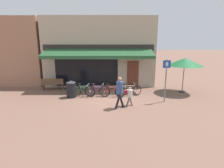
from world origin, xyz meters
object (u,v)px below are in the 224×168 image
object	(u,v)px
bicycle_red	(112,91)
pedestrian_adult	(120,89)
parking_sign	(166,76)
litter_bin	(71,89)
cafe_parasol	(185,62)
park_bench	(53,84)
bicycle_purple	(97,91)
bicycle_silver	(128,90)
pedestrian_child	(129,94)
bicycle_green	(83,91)

from	to	relation	value
bicycle_red	pedestrian_adult	size ratio (longest dim) A/B	1.01
parking_sign	litter_bin	bearing A→B (deg)	170.60
cafe_parasol	park_bench	world-z (taller)	cafe_parasol
bicycle_purple	bicycle_silver	bearing A→B (deg)	9.44
bicycle_silver	cafe_parasol	distance (m)	4.48
pedestrian_child	park_bench	bearing A→B (deg)	152.86
bicycle_silver	cafe_parasol	size ratio (longest dim) A/B	0.72
bicycle_purple	parking_sign	xyz separation A→B (m)	(4.14, -1.14, 1.17)
litter_bin	parking_sign	bearing A→B (deg)	-9.40
bicycle_red	parking_sign	xyz separation A→B (m)	(3.14, -1.04, 1.18)
bicycle_silver	parking_sign	world-z (taller)	parking_sign
litter_bin	parking_sign	world-z (taller)	parking_sign
bicycle_green	park_bench	bearing A→B (deg)	166.41
bicycle_green	cafe_parasol	bearing A→B (deg)	28.27
bicycle_silver	pedestrian_adult	xyz separation A→B (m)	(-0.70, -2.23, 0.67)
bicycle_silver	pedestrian_child	size ratio (longest dim) A/B	1.58
bicycle_green	bicycle_silver	world-z (taller)	bicycle_green
parking_sign	cafe_parasol	distance (m)	2.96
bicycle_silver	pedestrian_adult	bearing A→B (deg)	-118.40
park_bench	pedestrian_adult	bearing A→B (deg)	-45.64
bicycle_green	bicycle_red	bearing A→B (deg)	16.76
pedestrian_child	cafe_parasol	bearing A→B (deg)	40.41
bicycle_green	park_bench	xyz separation A→B (m)	(-2.52, 1.69, 0.07)
litter_bin	park_bench	world-z (taller)	litter_bin
bicycle_purple	bicycle_green	bearing A→B (deg)	-173.72
park_bench	bicycle_silver	bearing A→B (deg)	-23.49
bicycle_silver	pedestrian_child	bearing A→B (deg)	-105.55
bicycle_green	pedestrian_child	size ratio (longest dim) A/B	1.51
litter_bin	park_bench	size ratio (longest dim) A/B	0.67
bicycle_red	bicycle_silver	size ratio (longest dim) A/B	0.99
pedestrian_adult	litter_bin	world-z (taller)	pedestrian_adult
pedestrian_child	bicycle_silver	bearing A→B (deg)	91.43
cafe_parasol	litter_bin	bearing A→B (deg)	-171.28
bicycle_green	bicycle_purple	size ratio (longest dim) A/B	0.99
parking_sign	bicycle_red	bearing A→B (deg)	161.66
bicycle_green	bicycle_red	size ratio (longest dim) A/B	0.96
pedestrian_child	cafe_parasol	size ratio (longest dim) A/B	0.46
bicycle_green	parking_sign	world-z (taller)	parking_sign
bicycle_purple	bicycle_silver	size ratio (longest dim) A/B	0.96
bicycle_green	cafe_parasol	world-z (taller)	cafe_parasol
bicycle_red	cafe_parasol	size ratio (longest dim) A/B	0.72
litter_bin	pedestrian_child	bearing A→B (deg)	-24.62
bicycle_purple	litter_bin	bearing A→B (deg)	-166.48
bicycle_purple	cafe_parasol	xyz separation A→B (m)	(6.08, 1.01, 1.78)
bicycle_red	parking_sign	size ratio (longest dim) A/B	0.69
pedestrian_child	litter_bin	bearing A→B (deg)	161.47
pedestrian_child	park_bench	xyz separation A→B (m)	(-5.40, 3.54, -0.22)
bicycle_purple	bicycle_red	xyz separation A→B (m)	(1.00, -0.10, -0.01)
bicycle_red	pedestrian_child	world-z (taller)	pedestrian_child
bicycle_green	bicycle_silver	distance (m)	3.03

